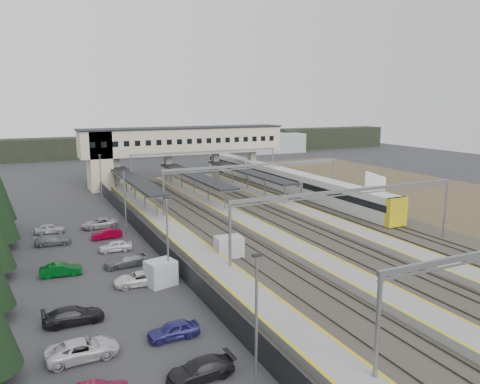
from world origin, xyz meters
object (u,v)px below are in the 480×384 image
footbridge (171,144)px  billboard (375,186)px  relay_cabin_near (229,247)px  train (278,178)px  relay_cabin_far (161,273)px

footbridge → billboard: size_ratio=6.57×
relay_cabin_near → train: train is taller
relay_cabin_near → relay_cabin_far: relay_cabin_near is taller
billboard → train: bearing=102.7°
billboard → footbridge: bearing=121.2°
footbridge → train: 22.14m
relay_cabin_near → relay_cabin_far: 9.36m
relay_cabin_far → billboard: 40.28m
relay_cabin_near → train: bearing=52.7°
relay_cabin_near → train: size_ratio=0.05×
relay_cabin_far → train: 48.44m
relay_cabin_far → billboard: size_ratio=0.46×
relay_cabin_near → relay_cabin_far: (-8.44, -4.05, -0.04)m
footbridge → billboard: bearing=-58.8°
relay_cabin_near → billboard: billboard is taller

